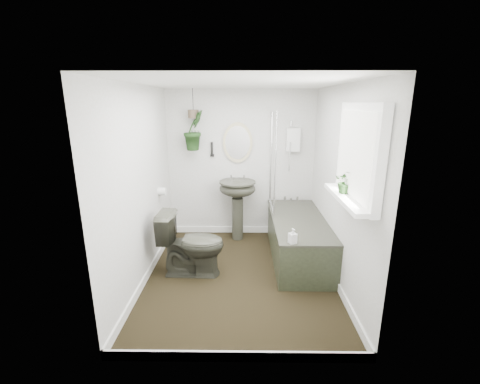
{
  "coord_description": "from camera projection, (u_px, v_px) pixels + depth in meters",
  "views": [
    {
      "loc": [
        0.04,
        -3.6,
        2.1
      ],
      "look_at": [
        0.0,
        0.15,
        1.05
      ],
      "focal_mm": 24.0,
      "sensor_mm": 36.0,
      "label": 1
    }
  ],
  "objects": [
    {
      "name": "floor",
      "position": [
        240.0,
        276.0,
        4.04
      ],
      "size": [
        2.3,
        2.8,
        0.02
      ],
      "primitive_type": "cube",
      "color": "black",
      "rests_on": "ground"
    },
    {
      "name": "ceiling",
      "position": [
        240.0,
        82.0,
        3.41
      ],
      "size": [
        2.3,
        2.8,
        0.02
      ],
      "primitive_type": "cube",
      "color": "white",
      "rests_on": "ground"
    },
    {
      "name": "wall_back",
      "position": [
        241.0,
        165.0,
        5.08
      ],
      "size": [
        2.3,
        0.02,
        2.3
      ],
      "primitive_type": "cube",
      "color": "silver",
      "rests_on": "ground"
    },
    {
      "name": "wall_front",
      "position": [
        238.0,
        236.0,
        2.37
      ],
      "size": [
        2.3,
        0.02,
        2.3
      ],
      "primitive_type": "cube",
      "color": "silver",
      "rests_on": "ground"
    },
    {
      "name": "wall_left",
      "position": [
        141.0,
        187.0,
        3.74
      ],
      "size": [
        0.02,
        2.8,
        2.3
      ],
      "primitive_type": "cube",
      "color": "silver",
      "rests_on": "ground"
    },
    {
      "name": "wall_right",
      "position": [
        340.0,
        187.0,
        3.71
      ],
      "size": [
        0.02,
        2.8,
        2.3
      ],
      "primitive_type": "cube",
      "color": "silver",
      "rests_on": "ground"
    },
    {
      "name": "skirting",
      "position": [
        240.0,
        272.0,
        4.02
      ],
      "size": [
        2.3,
        2.8,
        0.1
      ],
      "primitive_type": "cube",
      "color": "white",
      "rests_on": "floor"
    },
    {
      "name": "bathtub",
      "position": [
        298.0,
        238.0,
        4.43
      ],
      "size": [
        0.72,
        1.72,
        0.58
      ],
      "primitive_type": null,
      "color": "#303128",
      "rests_on": "floor"
    },
    {
      "name": "bath_screen",
      "position": [
        273.0,
        161.0,
        4.64
      ],
      "size": [
        0.04,
        0.72,
        1.4
      ],
      "primitive_type": null,
      "color": "silver",
      "rests_on": "bathtub"
    },
    {
      "name": "shower_box",
      "position": [
        293.0,
        140.0,
        4.9
      ],
      "size": [
        0.2,
        0.1,
        0.35
      ],
      "primitive_type": "cube",
      "color": "white",
      "rests_on": "wall_back"
    },
    {
      "name": "oval_mirror",
      "position": [
        238.0,
        143.0,
        4.95
      ],
      "size": [
        0.46,
        0.03,
        0.62
      ],
      "primitive_type": "ellipsoid",
      "color": "beige",
      "rests_on": "wall_back"
    },
    {
      "name": "wall_sconce",
      "position": [
        212.0,
        149.0,
        4.97
      ],
      "size": [
        0.04,
        0.04,
        0.22
      ],
      "primitive_type": "cylinder",
      "color": "black",
      "rests_on": "wall_back"
    },
    {
      "name": "toilet_roll_holder",
      "position": [
        162.0,
        191.0,
        4.48
      ],
      "size": [
        0.11,
        0.11,
        0.11
      ],
      "primitive_type": "cylinder",
      "rotation": [
        0.0,
        1.57,
        0.0
      ],
      "color": "white",
      "rests_on": "wall_left"
    },
    {
      "name": "window_recess",
      "position": [
        359.0,
        154.0,
        2.91
      ],
      "size": [
        0.08,
        1.0,
        0.9
      ],
      "primitive_type": "cube",
      "color": "white",
      "rests_on": "wall_right"
    },
    {
      "name": "window_sill",
      "position": [
        347.0,
        198.0,
        3.02
      ],
      "size": [
        0.18,
        1.0,
        0.04
      ],
      "primitive_type": "cube",
      "color": "white",
      "rests_on": "wall_right"
    },
    {
      "name": "window_blinds",
      "position": [
        354.0,
        154.0,
        2.91
      ],
      "size": [
        0.01,
        0.86,
        0.76
      ],
      "primitive_type": "cube",
      "color": "white",
      "rests_on": "wall_right"
    },
    {
      "name": "toilet",
      "position": [
        192.0,
        243.0,
        3.99
      ],
      "size": [
        0.81,
        0.48,
        0.81
      ],
      "primitive_type": "imported",
      "rotation": [
        0.0,
        0.0,
        1.54
      ],
      "color": "#303128",
      "rests_on": "floor"
    },
    {
      "name": "pedestal_sink",
      "position": [
        238.0,
        210.0,
        5.01
      ],
      "size": [
        0.63,
        0.56,
        0.95
      ],
      "primitive_type": null,
      "rotation": [
        0.0,
        0.0,
        -0.17
      ],
      "color": "#303128",
      "rests_on": "floor"
    },
    {
      "name": "sill_plant",
      "position": [
        346.0,
        182.0,
        3.09
      ],
      "size": [
        0.24,
        0.22,
        0.23
      ],
      "primitive_type": "imported",
      "rotation": [
        0.0,
        0.0,
        -0.21
      ],
      "color": "black",
      "rests_on": "window_sill"
    },
    {
      "name": "hanging_plant",
      "position": [
        194.0,
        130.0,
        4.79
      ],
      "size": [
        0.41,
        0.42,
        0.59
      ],
      "primitive_type": "imported",
      "rotation": [
        0.0,
        0.0,
        0.87
      ],
      "color": "black",
      "rests_on": "ceiling"
    },
    {
      "name": "soap_bottle",
      "position": [
        293.0,
        236.0,
        3.57
      ],
      "size": [
        0.1,
        0.1,
        0.17
      ],
      "primitive_type": "imported",
      "rotation": [
        0.0,
        0.0,
        0.41
      ],
      "color": "#372C2A",
      "rests_on": "bathtub"
    },
    {
      "name": "hanging_pot",
      "position": [
        193.0,
        114.0,
        4.73
      ],
      "size": [
        0.16,
        0.16,
        0.12
      ],
      "primitive_type": "cylinder",
      "color": "brown",
      "rests_on": "ceiling"
    }
  ]
}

